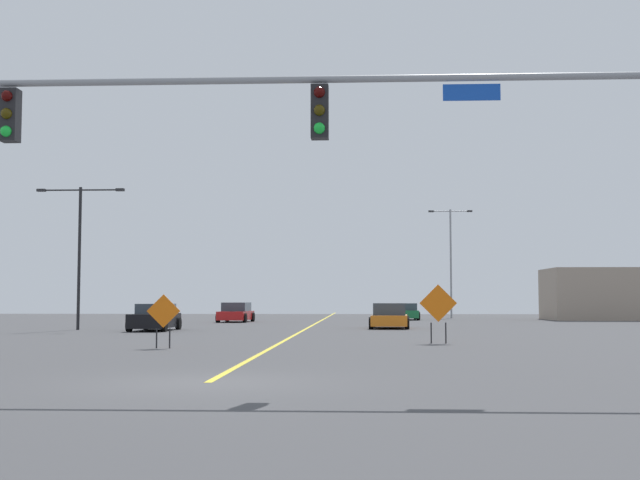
% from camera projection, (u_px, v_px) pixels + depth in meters
% --- Properties ---
extents(ground, '(147.47, 147.47, 0.00)m').
position_uv_depth(ground, '(208.00, 383.00, 16.03)').
color(ground, '#444447').
extents(road_centre_stripe, '(0.16, 81.93, 0.01)m').
position_uv_depth(road_centre_stripe, '(317.00, 323.00, 56.85)').
color(road_centre_stripe, yellow).
rests_on(road_centre_stripe, ground).
extents(traffic_signal_assembly, '(18.47, 0.44, 6.29)m').
position_uv_depth(traffic_signal_assembly, '(40.00, 131.00, 16.53)').
color(traffic_signal_assembly, gray).
rests_on(traffic_signal_assembly, ground).
extents(street_lamp_mid_left, '(3.69, 0.24, 9.17)m').
position_uv_depth(street_lamp_mid_left, '(451.00, 254.00, 70.95)').
color(street_lamp_mid_left, gray).
rests_on(street_lamp_mid_left, ground).
extents(street_lamp_far_left, '(4.63, 0.24, 7.44)m').
position_uv_depth(street_lamp_far_left, '(80.00, 242.00, 43.80)').
color(street_lamp_far_left, black).
rests_on(street_lamp_far_left, ground).
extents(construction_sign_right_lane, '(1.08, 0.15, 1.75)m').
position_uv_depth(construction_sign_right_lane, '(163.00, 314.00, 27.30)').
color(construction_sign_right_lane, orange).
rests_on(construction_sign_right_lane, ground).
extents(construction_sign_left_lane, '(1.35, 0.09, 2.12)m').
position_uv_depth(construction_sign_left_lane, '(438.00, 306.00, 30.30)').
color(construction_sign_left_lane, orange).
rests_on(construction_sign_left_lane, ground).
extents(car_green_mid, '(2.02, 4.25, 1.27)m').
position_uv_depth(car_green_mid, '(405.00, 312.00, 64.48)').
color(car_green_mid, '#196B38').
rests_on(car_green_mid, ground).
extents(car_black_distant, '(1.98, 4.40, 1.36)m').
position_uv_depth(car_black_distant, '(155.00, 318.00, 42.50)').
color(car_black_distant, black).
rests_on(car_black_distant, ground).
extents(car_red_approaching, '(2.26, 4.32, 1.36)m').
position_uv_depth(car_red_approaching, '(236.00, 313.00, 58.44)').
color(car_red_approaching, red).
rests_on(car_red_approaching, ground).
extents(car_orange_passing, '(2.33, 4.68, 1.37)m').
position_uv_depth(car_orange_passing, '(390.00, 317.00, 45.92)').
color(car_orange_passing, orange).
rests_on(car_orange_passing, ground).
extents(roadside_building_east, '(8.75, 6.33, 3.93)m').
position_uv_depth(roadside_building_east, '(605.00, 294.00, 64.50)').
color(roadside_building_east, gray).
rests_on(roadside_building_east, ground).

